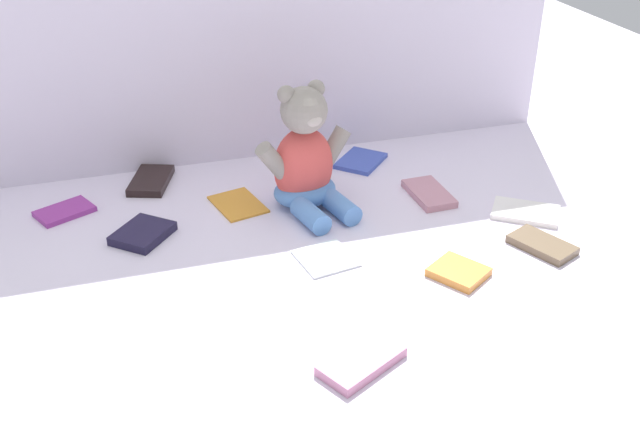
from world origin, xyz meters
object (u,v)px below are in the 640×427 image
object	(u,v)px
teddy_bear	(306,162)
book_case_7	(361,161)
book_case_3	(542,245)
book_case_10	(525,212)
book_case_1	(143,234)
book_case_4	(65,211)
book_case_8	(151,181)
book_case_5	(459,272)
book_case_9	(429,194)
book_case_6	(361,361)
book_case_0	(326,257)
book_case_2	(238,203)

from	to	relation	value
teddy_bear	book_case_7	xyz separation A→B (m)	(0.18, 0.16, -0.10)
book_case_3	book_case_7	distance (m)	0.51
book_case_10	book_case_1	bearing A→B (deg)	115.57
book_case_1	book_case_4	xyz separation A→B (m)	(-0.15, 0.15, -0.00)
book_case_4	book_case_7	distance (m)	0.68
book_case_7	book_case_8	size ratio (longest dim) A/B	0.89
teddy_bear	book_case_4	world-z (taller)	teddy_bear
book_case_4	book_case_5	size ratio (longest dim) A/B	1.20
book_case_4	book_case_9	bearing A→B (deg)	52.91
book_case_4	book_case_10	size ratio (longest dim) A/B	0.83
book_case_6	book_case_7	bearing A→B (deg)	132.79
book_case_10	book_case_7	bearing A→B (deg)	71.66
book_case_4	book_case_5	world-z (taller)	book_case_5
book_case_6	book_case_10	distance (m)	0.60
book_case_4	book_case_7	size ratio (longest dim) A/B	0.93
book_case_4	book_case_8	bearing A→B (deg)	88.96
book_case_0	book_case_7	xyz separation A→B (m)	(0.21, 0.38, 0.00)
book_case_2	book_case_3	distance (m)	0.63
book_case_7	book_case_10	world-z (taller)	same
book_case_2	book_case_7	bearing A→B (deg)	-172.58
book_case_9	book_case_8	bearing A→B (deg)	156.05
teddy_bear	book_case_8	world-z (taller)	teddy_bear
book_case_0	book_case_2	bearing A→B (deg)	104.49
book_case_0	book_case_6	xyz separation A→B (m)	(-0.04, -0.30, 0.00)
book_case_5	book_case_7	world-z (taller)	book_case_5
book_case_6	book_case_7	distance (m)	0.73
book_case_1	book_case_8	xyz separation A→B (m)	(0.04, 0.23, -0.00)
book_case_5	book_case_8	distance (m)	0.74
book_case_5	book_case_9	xyz separation A→B (m)	(0.08, 0.30, 0.00)
book_case_2	book_case_9	bearing A→B (deg)	155.00
book_case_0	book_case_3	size ratio (longest dim) A/B	0.84
book_case_1	book_case_7	xyz separation A→B (m)	(0.53, 0.20, -0.00)
book_case_3	book_case_1	bearing A→B (deg)	-43.90
book_case_6	book_case_8	bearing A→B (deg)	171.36
book_case_3	book_case_6	xyz separation A→B (m)	(-0.45, -0.22, 0.00)
book_case_7	book_case_0	bearing A→B (deg)	105.27
book_case_2	book_case_4	world-z (taller)	book_case_4
book_case_5	book_case_6	world-z (taller)	book_case_6
teddy_bear	book_case_10	xyz separation A→B (m)	(0.43, -0.18, -0.09)
book_case_1	book_case_6	world-z (taller)	book_case_1
book_case_2	book_case_5	distance (m)	0.51
book_case_6	book_case_5	bearing A→B (deg)	97.95
book_case_3	book_case_10	distance (m)	0.13
book_case_0	book_case_6	world-z (taller)	book_case_6
book_case_8	book_case_7	bearing A→B (deg)	-164.06
book_case_0	book_case_1	xyz separation A→B (m)	(-0.32, 0.18, 0.00)
book_case_2	book_case_4	bearing A→B (deg)	-24.55
book_case_6	book_case_4	bearing A→B (deg)	-173.10
book_case_3	book_case_9	xyz separation A→B (m)	(-0.12, 0.26, -0.00)
book_case_8	book_case_5	bearing A→B (deg)	152.75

